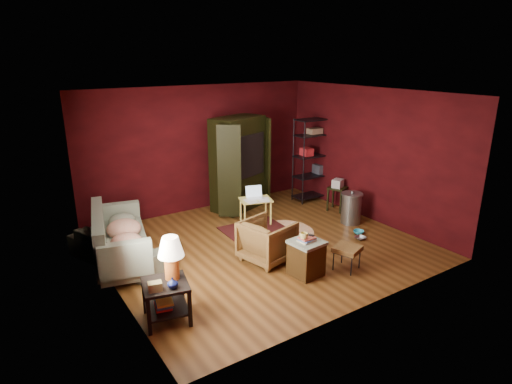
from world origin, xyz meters
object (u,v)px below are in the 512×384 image
sofa (119,242)px  hamper (306,257)px  tv_armoire (239,162)px  armchair (267,239)px  laptop_desk (256,202)px  wire_shelving (314,156)px  side_table (168,271)px

sofa → hamper: sofa is taller
hamper → tv_armoire: size_ratio=0.32×
sofa → armchair: 2.53m
sofa → laptop_desk: bearing=-108.9°
wire_shelving → armchair: bearing=-142.8°
armchair → tv_armoire: (0.98, 2.55, 0.70)m
laptop_desk → wire_shelving: (2.07, 0.58, 0.60)m
sofa → tv_armoire: bearing=-91.5°
laptop_desk → tv_armoire: bearing=95.6°
sofa → side_table: size_ratio=1.65×
side_table → wire_shelving: bearing=29.6°
sofa → hamper: (2.39, -2.10, -0.06)m
sofa → tv_armoire: tv_armoire is taller
hamper → wire_shelving: size_ratio=0.34×
side_table → hamper: side_table is taller
tv_armoire → hamper: bearing=-122.8°
side_table → laptop_desk: size_ratio=1.45×
tv_armoire → wire_shelving: 1.90m
laptop_desk → wire_shelving: bearing=33.6°
sofa → armchair: bearing=-144.4°
sofa → laptop_desk: 2.92m
tv_armoire → wire_shelving: tv_armoire is taller
armchair → hamper: bearing=-176.6°
armchair → hamper: armchair is taller
armchair → side_table: 2.18m
sofa → wire_shelving: (4.98, 0.78, 0.72)m
side_table → tv_armoire: bearing=46.6°
side_table → hamper: bearing=-2.5°
armchair → hamper: 0.81m
sofa → side_table: side_table is taller
hamper → tv_armoire: 3.49m
laptop_desk → sofa: bearing=-158.2°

